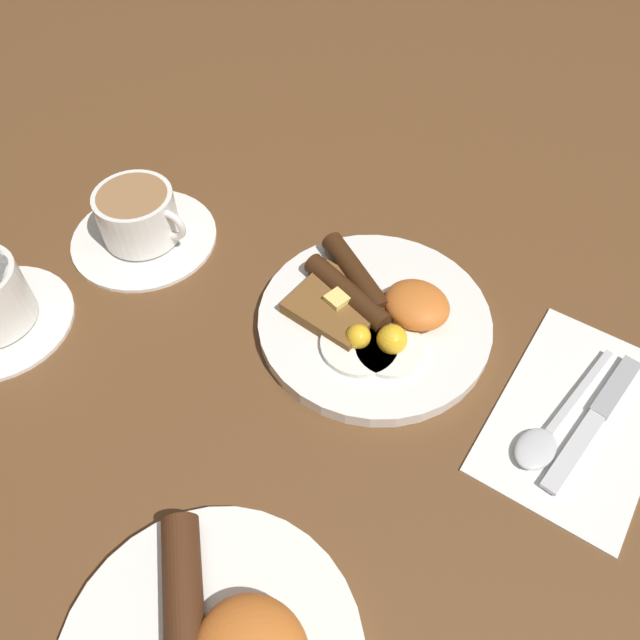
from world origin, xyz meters
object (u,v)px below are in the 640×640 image
Objects in this scene: knife at (598,413)px; spoon at (546,435)px; breakfast_plate_near at (373,316)px; teacup_near at (140,222)px.

knife is 1.05× the size of spoon.
knife is at bearing -169.85° from breakfast_plate_near.
spoon is at bearing -173.93° from teacup_near.
spoon is (-0.47, -0.05, -0.02)m from teacup_near.
spoon reaches higher than knife.
teacup_near is 0.47m from spoon.
teacup_near is at bearing -80.17° from spoon.
breakfast_plate_near is 1.43× the size of teacup_near.
breakfast_plate_near is at bearing -167.50° from teacup_near.
breakfast_plate_near is 0.19m from spoon.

